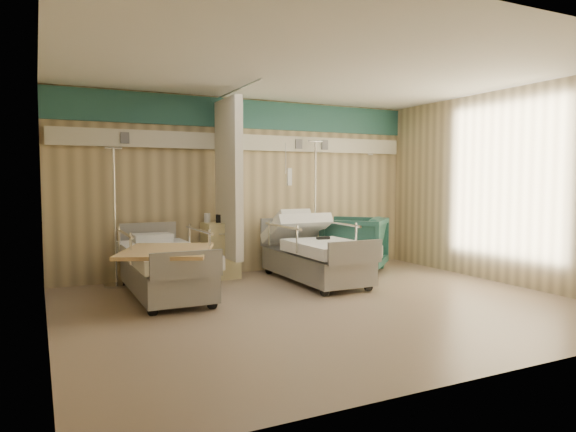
{
  "coord_description": "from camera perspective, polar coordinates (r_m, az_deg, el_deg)",
  "views": [
    {
      "loc": [
        -3.06,
        -5.25,
        1.5
      ],
      "look_at": [
        -0.18,
        0.6,
        1.04
      ],
      "focal_mm": 32.0,
      "sensor_mm": 36.0,
      "label": 1
    }
  ],
  "objects": [
    {
      "name": "tan_blanket",
      "position": [
        6.3,
        -13.3,
        -3.8
      ],
      "size": [
        1.4,
        1.53,
        0.04
      ],
      "primitive_type": "cube",
      "rotation": [
        0.0,
        0.0,
        -0.4
      ],
      "color": "tan",
      "rests_on": "bed_left"
    },
    {
      "name": "bedside_cabinet",
      "position": [
        7.94,
        -7.51,
        -3.79
      ],
      "size": [
        0.5,
        0.48,
        0.85
      ],
      "primitive_type": "cube",
      "color": "#CFBF81",
      "rests_on": "ground"
    },
    {
      "name": "white_cup",
      "position": [
        7.95,
        -8.97,
        -0.2
      ],
      "size": [
        0.11,
        0.11,
        0.14
      ],
      "primitive_type": "cylinder",
      "rotation": [
        0.0,
        0.0,
        -0.21
      ],
      "color": "white",
      "rests_on": "bedside_cabinet"
    },
    {
      "name": "iv_stand_right",
      "position": [
        8.69,
        3.02,
        -2.97
      ],
      "size": [
        0.39,
        0.39,
        2.16
      ],
      "rotation": [
        0.0,
        0.0,
        0.35
      ],
      "color": "silver",
      "rests_on": "ground"
    },
    {
      "name": "toiletry_bag",
      "position": [
        7.91,
        -7.2,
        -0.27
      ],
      "size": [
        0.26,
        0.21,
        0.12
      ],
      "primitive_type": "cube",
      "rotation": [
        0.0,
        0.0,
        -0.36
      ],
      "color": "black",
      "rests_on": "bedside_cabinet"
    },
    {
      "name": "call_remote",
      "position": [
        7.54,
        3.93,
        -2.45
      ],
      "size": [
        0.2,
        0.11,
        0.04
      ],
      "primitive_type": "cube",
      "rotation": [
        0.0,
        0.0,
        -0.15
      ],
      "color": "black",
      "rests_on": "bed_right"
    },
    {
      "name": "bed_left",
      "position": [
        6.82,
        -13.48,
        -6.09
      ],
      "size": [
        1.0,
        2.16,
        0.63
      ],
      "primitive_type": null,
      "color": "white",
      "rests_on": "ground"
    },
    {
      "name": "ground",
      "position": [
        6.26,
        3.99,
        -9.83
      ],
      "size": [
        6.0,
        5.0,
        0.0
      ],
      "primitive_type": "cube",
      "color": "#88725D",
      "rests_on": "ground"
    },
    {
      "name": "visitor_armchair",
      "position": [
        8.55,
        7.38,
        -3.07
      ],
      "size": [
        1.37,
        1.37,
        0.9
      ],
      "primitive_type": "imported",
      "rotation": [
        0.0,
        0.0,
        3.9
      ],
      "color": "#205149",
      "rests_on": "ground"
    },
    {
      "name": "bed_right",
      "position": [
        7.6,
        2.99,
        -4.95
      ],
      "size": [
        1.0,
        2.16,
        0.63
      ],
      "primitive_type": null,
      "color": "white",
      "rests_on": "ground"
    },
    {
      "name": "iv_stand_left",
      "position": [
        7.64,
        -18.58,
        -4.45
      ],
      "size": [
        0.35,
        0.35,
        1.95
      ],
      "rotation": [
        0.0,
        0.0,
        0.05
      ],
      "color": "silver",
      "rests_on": "ground"
    },
    {
      "name": "room_walls",
      "position": [
        6.3,
        2.66,
        7.34
      ],
      "size": [
        6.04,
        5.04,
        2.82
      ],
      "color": "tan",
      "rests_on": "ground"
    },
    {
      "name": "waffle_blanket",
      "position": [
        8.51,
        7.48,
        0.19
      ],
      "size": [
        0.9,
        0.92,
        0.08
      ],
      "primitive_type": "cube",
      "rotation": [
        0.0,
        0.0,
        4.05
      ],
      "color": "white",
      "rests_on": "visitor_armchair"
    }
  ]
}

